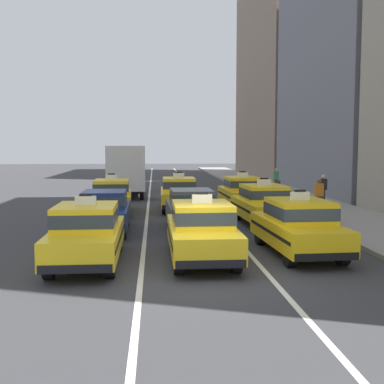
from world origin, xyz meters
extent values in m
plane|color=#353538|center=(0.00, 0.00, 0.00)|extent=(160.00, 160.00, 0.00)
cube|color=silver|center=(-1.60, 20.00, 0.00)|extent=(0.14, 80.00, 0.01)
cube|color=silver|center=(1.60, 20.00, 0.00)|extent=(0.14, 80.00, 0.01)
cube|color=gray|center=(7.20, 15.00, 0.07)|extent=(4.00, 90.00, 0.15)
cube|color=slate|center=(12.20, 21.32, 9.10)|extent=(6.00, 16.14, 18.19)
cube|color=gray|center=(12.20, 40.40, 17.32)|extent=(6.00, 20.42, 34.63)
cylinder|color=black|center=(-3.86, 3.09, 0.32)|extent=(0.25, 0.64, 0.64)
cylinder|color=black|center=(-2.38, 3.10, 0.32)|extent=(0.25, 0.64, 0.64)
cylinder|color=black|center=(-3.83, 0.03, 0.32)|extent=(0.25, 0.64, 0.64)
cylinder|color=black|center=(-2.35, 0.04, 0.32)|extent=(0.25, 0.64, 0.64)
cube|color=yellow|center=(-3.10, 1.56, 0.67)|extent=(1.85, 4.52, 0.70)
cube|color=black|center=(-3.10, 1.56, 0.72)|extent=(1.86, 4.16, 0.10)
cube|color=yellow|center=(-3.10, 1.41, 1.34)|extent=(1.62, 2.12, 0.64)
cube|color=#2D3842|center=(-3.10, 1.41, 1.34)|extent=(1.64, 2.14, 0.35)
cube|color=white|center=(-3.10, 1.41, 1.78)|extent=(0.56, 0.13, 0.24)
cube|color=black|center=(-3.10, 1.41, 1.93)|extent=(0.32, 0.11, 0.06)
cube|color=black|center=(-3.13, 3.77, 0.42)|extent=(1.71, 0.16, 0.20)
cube|color=black|center=(-3.08, -0.65, 0.42)|extent=(1.71, 0.16, 0.20)
cylinder|color=black|center=(-3.85, 8.00, 0.32)|extent=(0.25, 0.64, 0.64)
cylinder|color=black|center=(-2.41, 8.02, 0.32)|extent=(0.25, 0.64, 0.64)
cylinder|color=black|center=(-3.81, 5.16, 0.32)|extent=(0.25, 0.64, 0.64)
cylinder|color=black|center=(-2.37, 5.18, 0.32)|extent=(0.25, 0.64, 0.64)
cube|color=navy|center=(-3.11, 6.59, 0.65)|extent=(1.82, 4.32, 0.66)
cube|color=navy|center=(-3.11, 6.49, 1.28)|extent=(1.59, 1.92, 0.60)
cube|color=#2D3842|center=(-3.11, 6.49, 1.28)|extent=(1.61, 1.94, 0.33)
cylinder|color=black|center=(-4.09, 13.14, 0.32)|extent=(0.27, 0.65, 0.64)
cylinder|color=black|center=(-2.61, 13.20, 0.32)|extent=(0.27, 0.65, 0.64)
cylinder|color=black|center=(-3.96, 10.08, 0.32)|extent=(0.27, 0.65, 0.64)
cylinder|color=black|center=(-2.49, 10.14, 0.32)|extent=(0.27, 0.65, 0.64)
cube|color=yellow|center=(-3.29, 11.64, 0.67)|extent=(1.98, 4.57, 0.70)
cube|color=black|center=(-3.29, 11.64, 0.72)|extent=(1.98, 4.21, 0.10)
cube|color=yellow|center=(-3.28, 11.49, 1.34)|extent=(1.68, 2.16, 0.64)
cube|color=#2D3842|center=(-3.28, 11.49, 1.34)|extent=(1.70, 2.18, 0.35)
cube|color=white|center=(-3.28, 11.49, 1.78)|extent=(0.56, 0.14, 0.24)
cube|color=black|center=(-3.28, 11.49, 1.93)|extent=(0.32, 0.12, 0.06)
cube|color=black|center=(-3.38, 13.85, 0.42)|extent=(1.71, 0.21, 0.20)
cube|color=black|center=(-3.20, 9.43, 0.42)|extent=(1.71, 0.21, 0.20)
cylinder|color=black|center=(-4.12, 21.71, 0.32)|extent=(0.27, 0.65, 0.64)
cylinder|color=black|center=(-2.22, 21.80, 0.32)|extent=(0.27, 0.65, 0.64)
cylinder|color=black|center=(-3.93, 17.81, 0.32)|extent=(0.27, 0.65, 0.64)
cylinder|color=black|center=(-2.04, 17.90, 0.32)|extent=(0.27, 0.65, 0.64)
cube|color=black|center=(-3.21, 22.73, 1.37)|extent=(2.20, 2.29, 2.10)
cube|color=#2D3842|center=(-3.26, 23.80, 1.67)|extent=(1.93, 0.15, 0.76)
cube|color=silver|center=(-3.06, 19.48, 1.92)|extent=(2.54, 5.30, 2.70)
cylinder|color=black|center=(-0.67, 3.32, 0.32)|extent=(0.24, 0.64, 0.64)
cylinder|color=black|center=(0.81, 3.33, 0.32)|extent=(0.24, 0.64, 0.64)
cylinder|color=black|center=(-0.65, 0.26, 0.32)|extent=(0.24, 0.64, 0.64)
cylinder|color=black|center=(0.83, 0.27, 0.32)|extent=(0.24, 0.64, 0.64)
cube|color=yellow|center=(0.08, 1.80, 0.67)|extent=(1.83, 4.51, 0.70)
cube|color=black|center=(0.08, 1.80, 0.72)|extent=(1.85, 4.15, 0.10)
cube|color=yellow|center=(0.08, 1.65, 1.34)|extent=(1.61, 2.11, 0.64)
cube|color=#2D3842|center=(0.08, 1.65, 1.34)|extent=(1.63, 2.13, 0.35)
cube|color=white|center=(0.08, 1.65, 1.78)|extent=(0.56, 0.12, 0.24)
cube|color=black|center=(0.08, 1.65, 1.93)|extent=(0.32, 0.11, 0.06)
cube|color=black|center=(0.07, 4.01, 0.42)|extent=(1.71, 0.15, 0.20)
cube|color=black|center=(0.09, -0.41, 0.42)|extent=(1.71, 0.15, 0.20)
cylinder|color=black|center=(-0.59, 8.32, 0.32)|extent=(0.26, 0.65, 0.64)
cylinder|color=black|center=(0.85, 8.36, 0.32)|extent=(0.26, 0.65, 0.64)
cylinder|color=black|center=(-0.51, 5.48, 0.32)|extent=(0.26, 0.65, 0.64)
cylinder|color=black|center=(0.93, 5.53, 0.32)|extent=(0.26, 0.65, 0.64)
cube|color=#4C5156|center=(0.17, 6.92, 0.65)|extent=(1.89, 4.35, 0.66)
cube|color=#4C5156|center=(0.17, 6.82, 1.28)|extent=(1.62, 1.95, 0.60)
cube|color=#2D3842|center=(0.17, 6.82, 1.28)|extent=(1.64, 1.97, 0.33)
cylinder|color=black|center=(-0.74, 14.40, 0.32)|extent=(0.25, 0.64, 0.64)
cylinder|color=black|center=(0.74, 14.38, 0.32)|extent=(0.25, 0.64, 0.64)
cylinder|color=black|center=(-0.78, 11.34, 0.32)|extent=(0.25, 0.64, 0.64)
cylinder|color=black|center=(0.69, 11.32, 0.32)|extent=(0.25, 0.64, 0.64)
cube|color=yellow|center=(-0.02, 12.86, 0.67)|extent=(1.87, 4.53, 0.70)
cube|color=black|center=(-0.02, 12.86, 0.72)|extent=(1.88, 4.17, 0.10)
cube|color=yellow|center=(-0.02, 12.71, 1.34)|extent=(1.63, 2.12, 0.64)
cube|color=#2D3842|center=(-0.02, 12.71, 1.34)|extent=(1.65, 2.14, 0.35)
cube|color=white|center=(-0.02, 12.71, 1.78)|extent=(0.56, 0.13, 0.24)
cube|color=black|center=(-0.02, 12.71, 1.93)|extent=(0.32, 0.11, 0.06)
cube|color=black|center=(0.01, 15.07, 0.42)|extent=(1.71, 0.16, 0.20)
cube|color=black|center=(-0.05, 10.65, 0.42)|extent=(1.71, 0.16, 0.20)
cylinder|color=black|center=(2.22, 3.83, 0.32)|extent=(0.27, 0.65, 0.64)
cylinder|color=black|center=(3.70, 3.90, 0.32)|extent=(0.27, 0.65, 0.64)
cylinder|color=black|center=(2.36, 0.78, 0.32)|extent=(0.27, 0.65, 0.64)
cylinder|color=black|center=(3.84, 0.85, 0.32)|extent=(0.27, 0.65, 0.64)
cube|color=yellow|center=(3.03, 2.34, 0.67)|extent=(2.01, 4.58, 0.70)
cube|color=black|center=(3.03, 2.34, 0.72)|extent=(2.01, 4.22, 0.10)
cube|color=yellow|center=(3.04, 2.19, 1.34)|extent=(1.69, 2.17, 0.64)
cube|color=#2D3842|center=(3.04, 2.19, 1.34)|extent=(1.72, 2.19, 0.35)
cube|color=white|center=(3.04, 2.19, 1.78)|extent=(0.56, 0.15, 0.24)
cube|color=black|center=(3.04, 2.19, 1.93)|extent=(0.32, 0.12, 0.06)
cube|color=black|center=(2.93, 4.55, 0.42)|extent=(1.71, 0.22, 0.20)
cube|color=black|center=(3.13, 0.13, 0.42)|extent=(1.71, 0.22, 0.20)
cylinder|color=black|center=(2.40, 9.37, 0.32)|extent=(0.27, 0.65, 0.64)
cylinder|color=black|center=(3.87, 9.45, 0.32)|extent=(0.27, 0.65, 0.64)
cylinder|color=black|center=(2.55, 6.32, 0.32)|extent=(0.27, 0.65, 0.64)
cylinder|color=black|center=(4.03, 6.39, 0.32)|extent=(0.27, 0.65, 0.64)
cube|color=yellow|center=(3.21, 7.88, 0.67)|extent=(2.03, 4.59, 0.70)
cube|color=black|center=(3.21, 7.88, 0.72)|extent=(2.03, 4.23, 0.10)
cube|color=yellow|center=(3.22, 7.73, 1.34)|extent=(1.71, 2.18, 0.64)
cube|color=#2D3842|center=(3.22, 7.73, 1.34)|extent=(1.73, 2.20, 0.35)
cube|color=white|center=(3.22, 7.73, 1.78)|extent=(0.57, 0.15, 0.24)
cube|color=black|center=(3.22, 7.73, 1.93)|extent=(0.33, 0.13, 0.06)
cube|color=black|center=(3.10, 10.09, 0.42)|extent=(1.71, 0.23, 0.20)
cube|color=black|center=(3.33, 5.67, 0.42)|extent=(1.71, 0.23, 0.20)
cylinder|color=black|center=(2.51, 14.71, 0.32)|extent=(0.26, 0.65, 0.64)
cylinder|color=black|center=(3.98, 14.75, 0.32)|extent=(0.26, 0.65, 0.64)
cylinder|color=black|center=(2.60, 11.65, 0.32)|extent=(0.26, 0.65, 0.64)
cylinder|color=black|center=(4.07, 11.69, 0.32)|extent=(0.26, 0.65, 0.64)
cube|color=yellow|center=(3.29, 13.20, 0.67)|extent=(1.93, 4.55, 0.70)
cube|color=black|center=(3.29, 13.20, 0.72)|extent=(1.94, 4.19, 0.10)
cube|color=yellow|center=(3.29, 13.05, 1.34)|extent=(1.66, 2.15, 0.64)
cube|color=#2D3842|center=(3.29, 13.05, 1.34)|extent=(1.68, 2.17, 0.35)
cube|color=white|center=(3.29, 13.05, 1.78)|extent=(0.56, 0.14, 0.24)
cube|color=black|center=(3.29, 13.05, 1.93)|extent=(0.32, 0.12, 0.06)
cube|color=black|center=(3.22, 15.41, 0.42)|extent=(1.71, 0.19, 0.20)
cube|color=black|center=(3.35, 10.99, 0.42)|extent=(1.71, 0.19, 0.20)
cylinder|color=#23232D|center=(5.91, 8.87, 0.61)|extent=(0.24, 0.24, 0.92)
cube|color=orange|center=(5.91, 8.87, 1.34)|extent=(0.36, 0.22, 0.56)
sphere|color=brown|center=(5.91, 8.87, 1.73)|extent=(0.20, 0.20, 0.20)
cylinder|color=#23232D|center=(7.52, 12.89, 0.56)|extent=(0.24, 0.24, 0.83)
cube|color=black|center=(7.52, 12.89, 1.27)|extent=(0.36, 0.22, 0.58)
sphere|color=beige|center=(7.52, 12.89, 1.67)|extent=(0.20, 0.20, 0.20)
cube|color=black|center=(7.28, 12.89, 0.77)|extent=(0.10, 0.20, 0.28)
cylinder|color=#473828|center=(7.02, 20.85, 0.57)|extent=(0.24, 0.24, 0.84)
cube|color=#338C4C|center=(7.02, 20.85, 1.27)|extent=(0.36, 0.22, 0.55)
sphere|color=tan|center=(7.02, 20.85, 1.65)|extent=(0.20, 0.20, 0.20)
cube|color=brown|center=(7.26, 20.85, 0.78)|extent=(0.10, 0.20, 0.28)
cylinder|color=red|center=(5.68, 6.97, 0.45)|extent=(0.20, 0.20, 0.60)
sphere|color=red|center=(5.68, 6.97, 0.77)|extent=(0.22, 0.22, 0.22)
cylinder|color=red|center=(5.55, 6.97, 0.53)|extent=(0.10, 0.08, 0.08)
cylinder|color=red|center=(5.81, 6.97, 0.53)|extent=(0.10, 0.08, 0.08)
camera|label=1|loc=(-1.24, -11.87, 3.23)|focal=45.74mm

